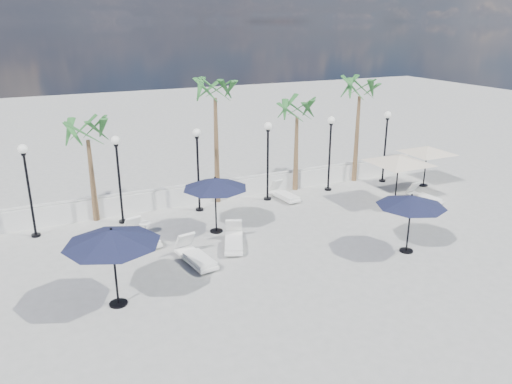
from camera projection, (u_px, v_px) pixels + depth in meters
name	position (u px, v px, depth m)	size (l,w,h in m)	color
ground	(260.00, 270.00, 17.51)	(100.00, 100.00, 0.00)	gray
balustrade	(193.00, 194.00, 23.80)	(26.00, 0.30, 1.01)	silver
lamppost_1	(27.00, 178.00, 19.49)	(0.36, 0.36, 3.84)	black
lamppost_2	(118.00, 167.00, 20.89)	(0.36, 0.36, 3.84)	black
lamppost_3	(198.00, 158.00, 22.28)	(0.36, 0.36, 3.84)	black
lamppost_4	(268.00, 150.00, 23.68)	(0.36, 0.36, 3.84)	black
lamppost_5	(330.00, 143.00, 25.07)	(0.36, 0.36, 3.84)	black
lamppost_6	(386.00, 137.00, 26.47)	(0.36, 0.36, 3.84)	black
palm_1	(87.00, 136.00, 20.77)	(2.60, 2.60, 4.70)	brown
palm_2	(215.00, 95.00, 22.60)	(2.60, 2.60, 6.10)	brown
palm_3	(297.00, 114.00, 24.69)	(2.60, 2.60, 4.90)	brown
palm_4	(360.00, 94.00, 25.91)	(2.60, 2.60, 5.70)	brown
lounger_2	(196.00, 256.00, 17.97)	(1.04, 2.26, 0.81)	white
lounger_3	(142.00, 236.00, 19.63)	(1.17, 2.21, 0.79)	white
lounger_4	(284.00, 194.00, 24.47)	(0.87, 2.02, 0.73)	white
lounger_5	(234.00, 241.00, 19.26)	(1.42, 2.19, 0.79)	white
lounger_6	(424.00, 196.00, 24.22)	(0.78, 1.91, 0.70)	white
side_table_1	(145.00, 227.00, 20.42)	(0.52, 0.52, 0.51)	white
side_table_2	(389.00, 204.00, 22.96)	(0.57, 0.57, 0.55)	white
parasol_navy_left	(112.00, 237.00, 14.68)	(2.91, 2.91, 2.57)	black
parasol_navy_mid	(215.00, 183.00, 20.07)	(2.68, 2.68, 2.40)	black
parasol_navy_right	(411.00, 201.00, 18.31)	(2.59, 2.59, 2.32)	black
parasol_cream_sq_a	(399.00, 156.00, 23.41)	(5.07, 5.07, 2.49)	black
parasol_cream_sq_b	(428.00, 147.00, 25.87)	(4.58, 4.58, 2.30)	black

